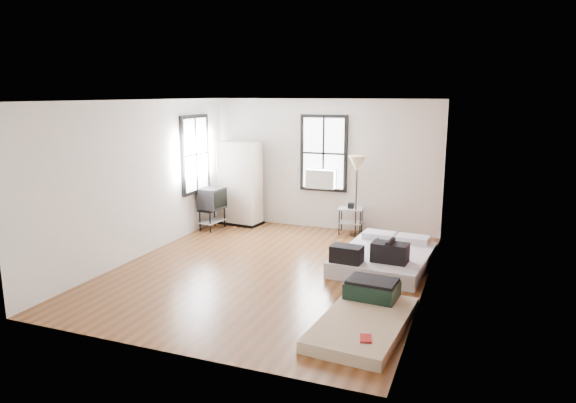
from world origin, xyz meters
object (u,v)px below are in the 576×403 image
at_px(wardrobe, 240,183).
at_px(tv_stand, 212,200).
at_px(mattress_main, 384,257).
at_px(floor_lamp, 357,168).
at_px(side_table, 351,213).
at_px(mattress_bare, 366,314).

bearing_deg(wardrobe, tv_stand, -112.99).
xyz_separation_m(mattress_main, tv_stand, (-3.96, 1.17, 0.47)).
bearing_deg(mattress_main, tv_stand, 167.81).
xyz_separation_m(floor_lamp, tv_stand, (-3.04, -0.59, -0.79)).
distance_m(wardrobe, tv_stand, 0.79).
height_order(wardrobe, side_table, wardrobe).
height_order(mattress_main, side_table, side_table).
bearing_deg(wardrobe, floor_lamp, 5.54).
xyz_separation_m(side_table, floor_lamp, (0.13, -0.12, 0.99)).
bearing_deg(mattress_bare, tv_stand, 144.95).
bearing_deg(wardrobe, side_table, 8.26).
xyz_separation_m(side_table, tv_stand, (-2.90, -0.71, 0.21)).
distance_m(side_table, floor_lamp, 1.01).
bearing_deg(mattress_main, mattress_bare, -80.71).
distance_m(mattress_bare, tv_stand, 5.43).
relative_size(mattress_main, floor_lamp, 1.24).
bearing_deg(tv_stand, mattress_main, -9.78).
xyz_separation_m(wardrobe, side_table, (2.54, 0.07, -0.49)).
distance_m(mattress_main, tv_stand, 4.16).
bearing_deg(mattress_bare, floor_lamp, 110.15).
xyz_separation_m(wardrobe, tv_stand, (-0.36, -0.64, -0.28)).
relative_size(mattress_bare, tv_stand, 2.15).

